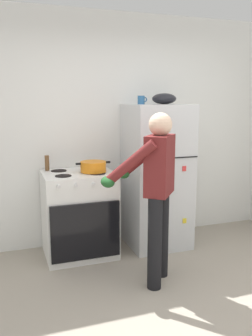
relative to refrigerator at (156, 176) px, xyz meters
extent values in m
plane|color=#9E9384|center=(-0.51, -1.57, -0.83)|extent=(8.00, 8.00, 0.00)
cube|color=white|center=(-0.51, 0.38, 0.52)|extent=(6.00, 0.10, 2.70)
cube|color=silver|center=(0.00, 0.00, 0.00)|extent=(0.68, 0.68, 1.66)
cube|color=black|center=(0.00, -0.34, 0.27)|extent=(0.67, 0.01, 0.01)
cylinder|color=#B7B7BC|center=(-0.08, -0.36, -0.28)|extent=(0.02, 0.02, 0.60)
cylinder|color=#B7B7BC|center=(-0.08, -0.36, 0.55)|extent=(0.02, 0.02, 0.31)
cube|color=green|center=(-0.14, -0.35, -0.05)|extent=(0.04, 0.01, 0.06)
cube|color=yellow|center=(0.20, -0.35, -0.46)|extent=(0.04, 0.01, 0.06)
cube|color=red|center=(0.18, -0.35, 0.14)|extent=(0.04, 0.01, 0.06)
cube|color=white|center=(-0.93, 0.00, -0.36)|extent=(0.76, 0.64, 0.94)
cube|color=black|center=(-0.93, -0.32, -0.44)|extent=(0.53, 0.01, 0.34)
cylinder|color=black|center=(-1.11, -0.14, 0.11)|extent=(0.17, 0.17, 0.01)
cylinder|color=black|center=(-0.75, -0.14, 0.11)|extent=(0.17, 0.17, 0.01)
cylinder|color=black|center=(-1.11, 0.14, 0.11)|extent=(0.17, 0.17, 0.01)
cylinder|color=black|center=(-0.75, 0.14, 0.11)|extent=(0.17, 0.17, 0.01)
cylinder|color=silver|center=(-1.19, -0.33, 0.05)|extent=(0.04, 0.03, 0.04)
cylinder|color=silver|center=(-1.02, -0.33, 0.05)|extent=(0.04, 0.03, 0.04)
cylinder|color=silver|center=(-0.84, -0.33, 0.05)|extent=(0.04, 0.03, 0.04)
cylinder|color=silver|center=(-0.67, -0.33, 0.05)|extent=(0.04, 0.03, 0.04)
cube|color=black|center=(-0.93, -0.33, -0.45)|extent=(0.72, 0.03, 0.60)
cylinder|color=black|center=(-0.44, -0.97, -0.40)|extent=(0.13, 0.13, 0.86)
cylinder|color=black|center=(-0.28, -0.76, -0.40)|extent=(0.13, 0.13, 0.86)
cube|color=maroon|center=(-0.36, -0.86, 0.30)|extent=(0.38, 0.41, 0.54)
sphere|color=beige|center=(-0.36, -0.86, 0.67)|extent=(0.21, 0.21, 0.21)
sphere|color=#3F3F3F|center=(-0.36, -0.86, 0.63)|extent=(0.15, 0.15, 0.15)
cylinder|color=maroon|center=(-0.65, -0.89, 0.34)|extent=(0.43, 0.37, 0.43)
cylinder|color=maroon|center=(-0.40, -0.58, 0.34)|extent=(0.43, 0.37, 0.43)
ellipsoid|color=#1E5123|center=(-0.82, -0.75, 0.16)|extent=(0.12, 0.18, 0.10)
ellipsoid|color=#1E5123|center=(-0.56, -0.44, 0.16)|extent=(0.12, 0.18, 0.10)
cylinder|color=orange|center=(-0.77, -0.05, 0.17)|extent=(0.28, 0.28, 0.11)
cube|color=black|center=(-0.93, -0.05, 0.21)|extent=(0.05, 0.03, 0.02)
cube|color=black|center=(-0.61, -0.05, 0.21)|extent=(0.05, 0.03, 0.02)
cylinder|color=#2D6093|center=(-0.18, 0.05, 0.88)|extent=(0.08, 0.08, 0.10)
torus|color=#2D6093|center=(-0.14, 0.05, 0.88)|extent=(0.06, 0.01, 0.06)
cylinder|color=brown|center=(-1.23, 0.20, 0.20)|extent=(0.05, 0.05, 0.17)
ellipsoid|color=black|center=(0.08, 0.00, 0.89)|extent=(0.27, 0.27, 0.12)
camera|label=1|loc=(-1.69, -3.76, 0.88)|focal=38.33mm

